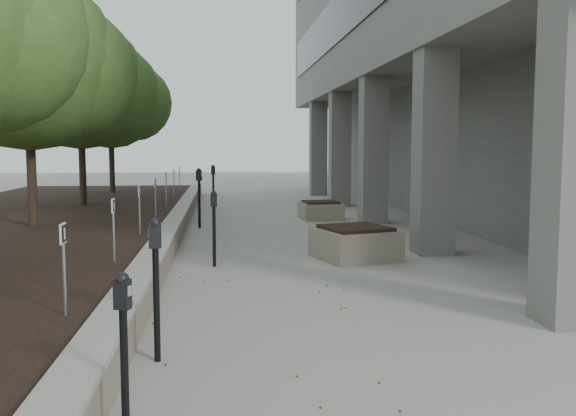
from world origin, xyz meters
TOP-DOWN VIEW (x-y plane):
  - ground at (0.00, 0.00)m, footprint 90.00×90.00m
  - retaining_wall at (-1.82, 9.00)m, footprint 0.39×26.00m
  - planting_bed at (-5.50, 9.00)m, footprint 7.00×26.00m
  - crabapple_tree_3 at (-4.80, 8.00)m, footprint 4.60×4.00m
  - crabapple_tree_4 at (-4.80, 13.00)m, footprint 4.60×4.00m
  - crabapple_tree_5 at (-4.80, 18.00)m, footprint 4.60×4.00m
  - parking_sign_2 at (-2.35, 0.50)m, footprint 0.04×0.22m
  - parking_sign_3 at (-2.35, 3.50)m, footprint 0.04×0.22m
  - parking_sign_4 at (-2.35, 6.50)m, footprint 0.04×0.22m
  - parking_sign_5 at (-2.35, 9.50)m, footprint 0.04×0.22m
  - parking_sign_6 at (-2.35, 12.50)m, footprint 0.04×0.22m
  - parking_sign_7 at (-2.35, 15.50)m, footprint 0.04×0.22m
  - parking_sign_8 at (-2.35, 18.50)m, footprint 0.04×0.22m
  - parking_meter_1 at (-1.43, -1.66)m, footprint 0.15×0.13m
  - parking_meter_2 at (-1.39, 0.15)m, footprint 0.15×0.11m
  - parking_meter_3 at (-0.88, 5.07)m, footprint 0.14×0.10m
  - parking_meter_4 at (-1.33, 10.34)m, footprint 0.18×0.16m
  - parking_meter_5 at (-1.02, 14.55)m, footprint 0.15×0.11m
  - planter_front at (1.76, 5.56)m, footprint 1.67×1.67m
  - planter_back at (2.11, 12.01)m, footprint 1.23×1.23m
  - berry_scatter at (-0.10, 5.00)m, footprint 3.30×14.10m

SIDE VIEW (x-z plane):
  - ground at x=0.00m, z-range 0.00..0.00m
  - berry_scatter at x=-0.10m, z-range 0.00..0.02m
  - planting_bed at x=-5.50m, z-range 0.00..0.40m
  - retaining_wall at x=-1.82m, z-range 0.00..0.50m
  - planter_back at x=2.11m, z-range 0.00..0.53m
  - planter_front at x=1.76m, z-range 0.00..0.63m
  - parking_meter_1 at x=-1.43m, z-range 0.00..1.27m
  - parking_meter_3 at x=-0.88m, z-range 0.00..1.35m
  - parking_meter_2 at x=-1.39m, z-range 0.00..1.44m
  - parking_meter_5 at x=-1.02m, z-range 0.00..1.52m
  - parking_meter_4 at x=-1.33m, z-range 0.00..1.56m
  - parking_sign_2 at x=-2.35m, z-range 0.40..1.36m
  - parking_sign_3 at x=-2.35m, z-range 0.40..1.36m
  - parking_sign_4 at x=-2.35m, z-range 0.40..1.36m
  - parking_sign_5 at x=-2.35m, z-range 0.40..1.36m
  - parking_sign_6 at x=-2.35m, z-range 0.40..1.36m
  - parking_sign_7 at x=-2.35m, z-range 0.40..1.36m
  - parking_sign_8 at x=-2.35m, z-range 0.40..1.36m
  - crabapple_tree_3 at x=-4.80m, z-range 0.40..5.84m
  - crabapple_tree_4 at x=-4.80m, z-range 0.40..5.84m
  - crabapple_tree_5 at x=-4.80m, z-range 0.40..5.84m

